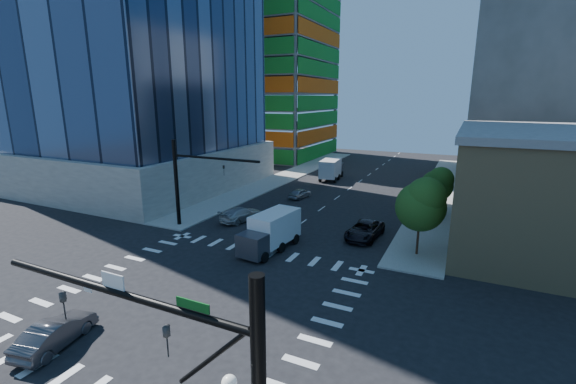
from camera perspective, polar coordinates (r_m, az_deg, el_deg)
The scene contains 15 objects.
ground at distance 27.89m, azimuth -13.27°, elevation -14.99°, with size 160.00×160.00×0.00m, color black.
road_markings at distance 27.89m, azimuth -13.27°, elevation -14.98°, with size 20.00×20.00×0.01m, color silver.
sidewalk_ne at distance 60.33m, azimuth 21.70°, elevation 0.17°, with size 5.00×60.00×0.15m, color gray.
sidewalk_nw at distance 66.55m, azimuth -0.23°, elevation 2.36°, with size 5.00×60.00×0.15m, color gray.
construction_building at distance 92.25m, azimuth -2.86°, elevation 20.84°, with size 25.16×34.50×70.60m.
bg_building_ne at distance 74.63m, azimuth 34.97°, elevation 11.94°, with size 24.00×30.00×28.00m, color #5F5B55.
signal_mast_nw at distance 40.53m, azimuth -14.68°, elevation 2.29°, with size 10.20×0.40×9.00m.
tree_south at distance 33.93m, azimuth 19.27°, elevation -1.63°, with size 4.16×4.16×6.82m.
tree_north at distance 45.72m, azimuth 21.33°, elevation 1.13°, with size 3.54×3.52×5.78m.
car_nb_far at distance 38.17m, azimuth 11.29°, elevation -5.54°, with size 2.65×5.75×1.60m, color black.
car_sb_near at distance 42.86m, azimuth -6.96°, elevation -3.26°, with size 2.16×5.31×1.54m, color silver.
car_sb_mid at distance 52.20m, azimuth 1.82°, elevation -0.18°, with size 1.57×3.90×1.33m, color #A8ABB0.
car_sb_cross at distance 25.71m, azimuth -31.19°, elevation -17.45°, with size 1.63×4.66×1.54m, color #444348.
box_truck_near at distance 34.26m, azimuth -2.87°, elevation -6.39°, with size 3.33×6.49×3.27m.
box_truck_far at distance 64.70m, azimuth 6.50°, elevation 3.25°, with size 3.44×6.80×3.44m.
Camera 1 is at (15.80, -18.78, 13.25)m, focal length 24.00 mm.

